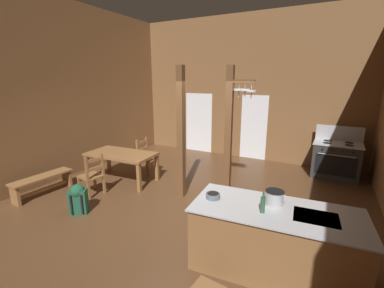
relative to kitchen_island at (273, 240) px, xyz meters
name	(u,v)px	position (x,y,z in m)	size (l,w,h in m)	color
ground_plane	(178,213)	(-1.96, 0.78, -0.50)	(7.95, 9.13, 0.10)	brown
wall_back	(245,89)	(-1.96, 5.01, 1.78)	(7.95, 0.14, 4.46)	brown
wall_left	(47,92)	(-5.60, 0.78, 1.78)	(0.14, 9.13, 4.46)	brown
glazed_door_back_left	(199,123)	(-3.56, 4.94, 0.57)	(1.00, 0.01, 2.05)	white
glazed_panel_back_right	(254,128)	(-1.60, 4.94, 0.57)	(0.84, 0.01, 2.05)	white
kitchen_island	(273,240)	(0.00, 0.00, 0.00)	(2.23, 1.13, 0.91)	olive
stove_range	(336,159)	(0.78, 4.32, 0.03)	(1.16, 0.85, 1.32)	#313131
support_post_with_pot_rack	(230,128)	(-1.33, 1.92, 1.08)	(0.62, 0.25, 2.81)	brown
support_post_center	(181,134)	(-2.24, 1.43, 0.96)	(0.14, 0.14, 2.81)	brown
dining_table	(121,156)	(-4.02, 1.49, 0.20)	(1.75, 1.01, 0.74)	olive
ladderback_chair_near_window	(92,176)	(-4.03, 0.54, 0.00)	(0.51, 0.51, 0.95)	olive
ladderback_chair_by_post	(146,157)	(-3.86, 2.27, 0.00)	(0.46, 0.46, 0.95)	olive
bench_along_left_wall	(43,182)	(-5.03, 0.02, -0.15)	(0.43, 1.31, 0.44)	olive
backpack	(78,198)	(-3.63, -0.17, -0.14)	(0.39, 0.38, 0.60)	#1E5138
stockpot_on_counter	(274,198)	(-0.05, 0.14, 0.55)	(0.32, 0.25, 0.19)	#B7BABF
mixing_bowl_on_counter	(213,196)	(-0.85, -0.08, 0.49)	(0.20, 0.20, 0.07)	slate
bottle_tall_on_counter	(263,204)	(-0.14, -0.16, 0.56)	(0.06, 0.06, 0.28)	#2D5638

